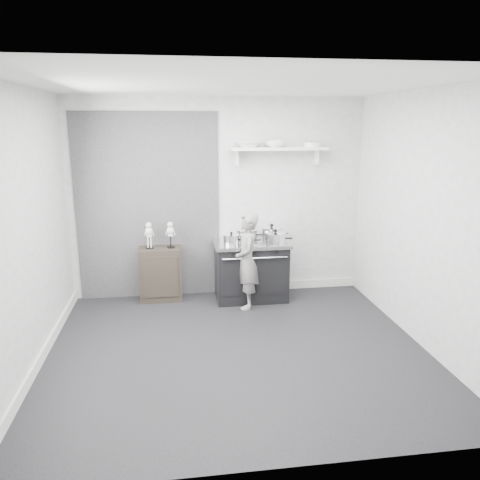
# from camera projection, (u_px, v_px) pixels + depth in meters

# --- Properties ---
(ground) EXTENTS (4.00, 4.00, 0.00)m
(ground) POSITION_uv_depth(u_px,v_px,m) (236.00, 350.00, 4.99)
(ground) COLOR black
(ground) RESTS_ON ground
(room_shell) EXTENTS (4.02, 3.62, 2.71)m
(room_shell) POSITION_uv_depth(u_px,v_px,m) (225.00, 195.00, 4.72)
(room_shell) COLOR #A2A2A0
(room_shell) RESTS_ON ground
(wall_shelf) EXTENTS (1.30, 0.26, 0.24)m
(wall_shelf) POSITION_uv_depth(u_px,v_px,m) (279.00, 149.00, 6.22)
(wall_shelf) COLOR white
(wall_shelf) RESTS_ON room_shell
(stove) EXTENTS (1.00, 0.63, 0.80)m
(stove) POSITION_uv_depth(u_px,v_px,m) (251.00, 270.00, 6.36)
(stove) COLOR black
(stove) RESTS_ON ground
(side_cabinet) EXTENTS (0.56, 0.33, 0.73)m
(side_cabinet) POSITION_uv_depth(u_px,v_px,m) (161.00, 274.00, 6.33)
(side_cabinet) COLOR black
(side_cabinet) RESTS_ON ground
(child) EXTENTS (0.33, 0.48, 1.25)m
(child) POSITION_uv_depth(u_px,v_px,m) (247.00, 261.00, 6.01)
(child) COLOR slate
(child) RESTS_ON ground
(pot_front_left) EXTENTS (0.30, 0.21, 0.17)m
(pot_front_left) POSITION_uv_depth(u_px,v_px,m) (231.00, 239.00, 6.11)
(pot_front_left) COLOR white
(pot_front_left) RESTS_ON stove
(pot_back_left) EXTENTS (0.38, 0.29, 0.20)m
(pot_back_left) POSITION_uv_depth(u_px,v_px,m) (247.00, 235.00, 6.34)
(pot_back_left) COLOR white
(pot_back_left) RESTS_ON stove
(pot_back_right) EXTENTS (0.37, 0.28, 0.22)m
(pot_back_right) POSITION_uv_depth(u_px,v_px,m) (272.00, 233.00, 6.37)
(pot_back_right) COLOR white
(pot_back_right) RESTS_ON stove
(pot_front_right) EXTENTS (0.37, 0.28, 0.20)m
(pot_front_right) POSITION_uv_depth(u_px,v_px,m) (275.00, 238.00, 6.15)
(pot_front_right) COLOR white
(pot_front_right) RESTS_ON stove
(pot_front_center) EXTENTS (0.28, 0.19, 0.17)m
(pot_front_center) POSITION_uv_depth(u_px,v_px,m) (247.00, 240.00, 6.08)
(pot_front_center) COLOR white
(pot_front_center) RESTS_ON stove
(skeleton_full) EXTENTS (0.11, 0.07, 0.41)m
(skeleton_full) POSITION_uv_depth(u_px,v_px,m) (149.00, 234.00, 6.18)
(skeleton_full) COLOR beige
(skeleton_full) RESTS_ON side_cabinet
(skeleton_torso) EXTENTS (0.11, 0.07, 0.41)m
(skeleton_torso) POSITION_uv_depth(u_px,v_px,m) (170.00, 233.00, 6.22)
(skeleton_torso) COLOR beige
(skeleton_torso) RESTS_ON side_cabinet
(bowl_large) EXTENTS (0.33, 0.33, 0.08)m
(bowl_large) POSITION_uv_depth(u_px,v_px,m) (248.00, 144.00, 6.14)
(bowl_large) COLOR white
(bowl_large) RESTS_ON wall_shelf
(bowl_small) EXTENTS (0.26, 0.26, 0.08)m
(bowl_small) POSITION_uv_depth(u_px,v_px,m) (275.00, 144.00, 6.19)
(bowl_small) COLOR white
(bowl_small) RESTS_ON wall_shelf
(plate_stack) EXTENTS (0.23, 0.23, 0.06)m
(plate_stack) POSITION_uv_depth(u_px,v_px,m) (312.00, 145.00, 6.26)
(plate_stack) COLOR white
(plate_stack) RESTS_ON wall_shelf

